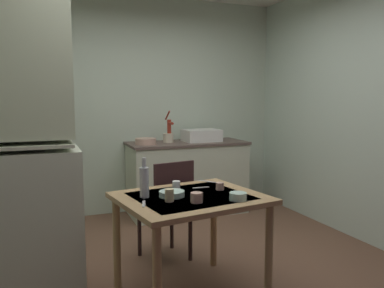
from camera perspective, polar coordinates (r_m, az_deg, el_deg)
The scene contains 21 objects.
ground_plane at distance 3.39m, azimuth 0.54°, elevation -18.58°, with size 5.02×5.02×0.00m, color brown.
wall_back at distance 5.04m, azimuth -8.28°, elevation 5.52°, with size 3.83×0.10×2.69m, color silver.
wall_right at distance 4.18m, azimuth 25.82°, elevation 4.64°, with size 0.10×4.12×2.69m, color silver.
hutch_cabinet at distance 3.15m, azimuth -25.01°, elevation -2.11°, with size 0.98×0.55×2.14m.
counter_cabinet at distance 4.95m, azimuth -0.70°, elevation -4.87°, with size 1.47×0.64×0.90m.
sink_basin at distance 4.94m, azimuth 1.38°, elevation 1.28°, with size 0.44×0.34×0.15m.
hand_pump at distance 4.83m, azimuth -3.31°, elevation 2.24°, with size 0.05×0.27×0.39m.
mixing_bowl_counter at distance 4.66m, azimuth -6.73°, elevation 0.39°, with size 0.25×0.25×0.07m, color tan.
stoneware_crock at distance 4.82m, azimuth -3.46°, elevation 0.88°, with size 0.13×0.13×0.11m, color beige.
dining_table at distance 2.87m, azimuth -0.21°, elevation -9.50°, with size 1.11×0.97×0.75m.
chair_far_side at distance 3.52m, azimuth -3.50°, elevation -9.29°, with size 0.47×0.47×0.91m.
serving_bowl_wide at distance 2.74m, azimuth 6.70°, elevation -7.55°, with size 0.12×0.12×0.05m, color #ADD1C1.
soup_bowl_small at distance 2.82m, azimuth -2.96°, elevation -7.22°, with size 0.18×0.18×0.04m, color #ADD1C1.
teacup_mint at distance 2.69m, azimuth -3.31°, elevation -7.43°, with size 0.06×0.06×0.09m, color beige.
mug_dark at distance 2.66m, azimuth 0.67°, elevation -7.77°, with size 0.08×0.08×0.07m, color tan.
teacup_cream at distance 3.02m, azimuth 4.08°, elevation -6.12°, with size 0.06×0.06×0.06m, color tan.
mug_tall at distance 2.98m, azimuth -2.30°, elevation -6.12°, with size 0.06×0.06×0.08m, color white.
glass_bottle at distance 2.80m, azimuth -6.94°, elevation -5.39°, with size 0.07×0.07×0.28m.
table_knife at distance 3.30m, azimuth 2.46°, elevation -5.47°, with size 0.21×0.02×0.01m, color silver.
teaspoon_near_bowl at distance 3.08m, azimuth 1.28°, elevation -6.34°, with size 0.13×0.02×0.01m, color beige.
teaspoon_by_cup at distance 2.65m, azimuth -7.03°, elevation -8.61°, with size 0.15×0.02×0.01m, color beige.
Camera 1 is at (-1.15, -2.84, 1.46)m, focal length 36.76 mm.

